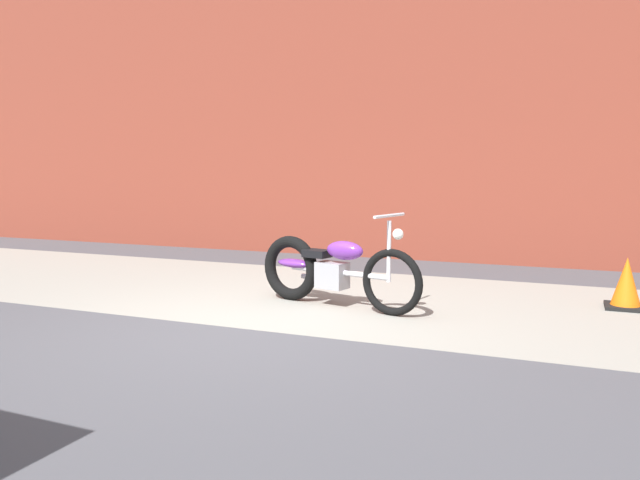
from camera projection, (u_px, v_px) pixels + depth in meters
ground_plane at (245, 329)px, 5.63m from camera, size 80.00×80.00×0.00m
sidewalk_slab at (318, 294)px, 7.24m from camera, size 36.00×3.50×0.01m
brick_building_wall at (398, 85)px, 10.09m from camera, size 36.00×0.50×5.75m
motorcycle_purple at (326, 269)px, 6.59m from camera, size 1.98×0.74×1.03m
traffic_cone at (626, 286)px, 6.44m from camera, size 0.40×0.40×0.55m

